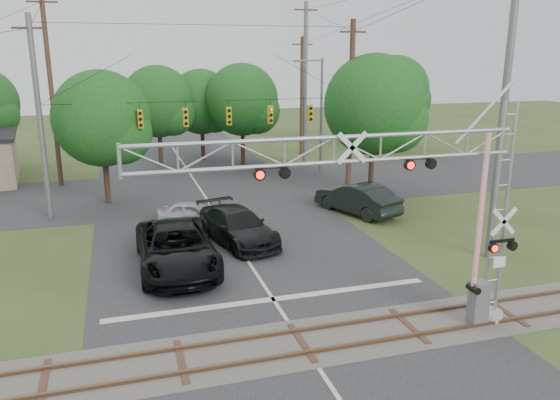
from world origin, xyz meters
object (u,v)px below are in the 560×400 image
object	(u,v)px
streetlight	(319,110)
car_dark	(238,226)
traffic_signal_span	(222,114)
pickup_black	(176,248)
crossing_gantry	(404,196)
sedan_silver	(193,213)

from	to	relation	value
streetlight	car_dark	bearing A→B (deg)	-124.13
traffic_signal_span	pickup_black	xyz separation A→B (m)	(-4.14, -10.18, -4.73)
car_dark	crossing_gantry	bearing A→B (deg)	-88.30
crossing_gantry	sedan_silver	bearing A→B (deg)	108.42
traffic_signal_span	car_dark	size ratio (longest dim) A/B	3.24
sedan_silver	car_dark	bearing A→B (deg)	-134.76
crossing_gantry	sedan_silver	distance (m)	16.09
traffic_signal_span	pickup_black	size ratio (longest dim) A/B	2.69
crossing_gantry	traffic_signal_span	size ratio (longest dim) A/B	0.67
car_dark	streetlight	world-z (taller)	streetlight
pickup_black	streetlight	size ratio (longest dim) A/B	0.79
car_dark	streetlight	xyz separation A→B (m)	(9.83, 14.50, 4.20)
traffic_signal_span	crossing_gantry	bearing A→B (deg)	-82.64
car_dark	sedan_silver	size ratio (longest dim) A/B	1.55
car_dark	sedan_silver	xyz separation A→B (m)	(-1.76, 3.83, -0.21)
traffic_signal_span	sedan_silver	xyz separation A→B (m)	(-2.53, -3.64, -5.07)
pickup_black	sedan_silver	xyz separation A→B (m)	(1.62, 6.53, -0.34)
traffic_signal_span	car_dark	bearing A→B (deg)	-95.84
car_dark	streetlight	bearing A→B (deg)	41.50
traffic_signal_span	car_dark	xyz separation A→B (m)	(-0.76, -7.47, -4.87)
sedan_silver	pickup_black	bearing A→B (deg)	-173.40
car_dark	sedan_silver	world-z (taller)	car_dark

